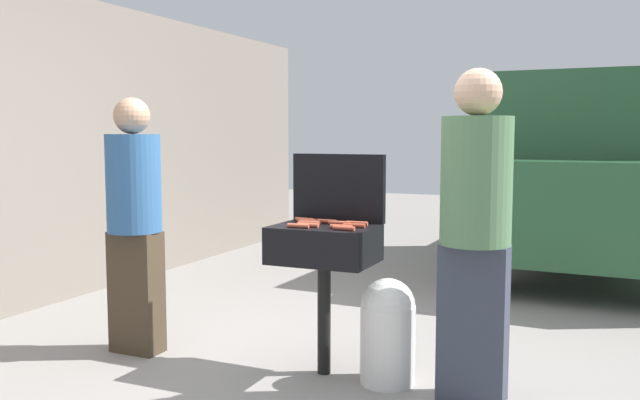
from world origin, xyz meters
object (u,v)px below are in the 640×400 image
Objects in this scene: hot_dog_1 at (305,220)px; person_left at (134,216)px; hot_dog_8 at (308,225)px; parked_minivan at (593,173)px; hot_dog_3 at (307,221)px; hot_dog_5 at (354,225)px; hot_dog_11 at (309,223)px; hot_dog_2 at (311,222)px; hot_dog_10 at (357,223)px; bbq_grill at (324,249)px; hot_dog_7 at (344,228)px; hot_dog_6 at (341,227)px; hot_dog_4 at (327,221)px; hot_dog_0 at (339,223)px; propane_tank at (388,329)px; person_right at (475,224)px; hot_dog_9 at (298,226)px.

person_left is at bearing -167.02° from hot_dog_1.
parked_minivan is at bearing 72.27° from hot_dog_8.
parked_minivan reaches higher than hot_dog_3.
hot_dog_8 is (-0.26, -0.09, 0.00)m from hot_dog_5.
hot_dog_11 is at bearing -56.27° from hot_dog_1.
hot_dog_1 is at bearing 119.82° from hot_dog_8.
hot_dog_10 is at bearing 11.74° from hot_dog_2.
bbq_grill is 6.93× the size of hot_dog_8.
person_left is at bearing -171.97° from hot_dog_2.
hot_dog_6 is at bearing 125.53° from hot_dog_7.
hot_dog_4 is (0.16, -0.02, 0.00)m from hot_dog_1.
hot_dog_2 is 0.14m from hot_dog_8.
hot_dog_4 is at bearing 132.79° from hot_dog_6.
hot_dog_0 and hot_dog_6 have the same top height.
parked_minivan is (1.41, 4.24, 0.11)m from hot_dog_11.
hot_dog_0 reaches higher than bbq_grill.
hot_dog_0 is 0.21× the size of propane_tank.
hot_dog_1 is 0.16m from hot_dog_4.
propane_tank is (0.40, 0.00, -0.44)m from bbq_grill.
hot_dog_5 is 1.00× the size of hot_dog_11.
hot_dog_5 is 1.00× the size of hot_dog_6.
hot_dog_7 is (0.37, -0.26, 0.00)m from hot_dog_1.
hot_dog_3 is 1.00× the size of hot_dog_7.
hot_dog_3 is 0.07× the size of person_right.
hot_dog_6 is 1.00× the size of hot_dog_11.
parked_minivan is (1.35, 4.11, 0.11)m from hot_dog_4.
hot_dog_5 is 1.00× the size of hot_dog_9.
bbq_grill is at bearing 179.20° from hot_dog_5.
hot_dog_11 is 4.47m from parked_minivan.
hot_dog_3 is 0.33m from hot_dog_10.
person_left reaches higher than hot_dog_5.
hot_dog_9 is at bearing 16.02° from person_left.
hot_dog_7 is (0.04, -0.05, 0.00)m from hot_dog_6.
hot_dog_4 is at bearing 176.85° from hot_dog_10.
person_left is (-1.44, -0.05, -0.00)m from hot_dog_6.
hot_dog_11 is 0.08× the size of person_left.
hot_dog_10 and hot_dog_11 have the same top height.
parked_minivan is at bearing -106.92° from person_right.
hot_dog_1 is at bearing 123.73° from hot_dog_11.
parked_minivan reaches higher than hot_dog_4.
hot_dog_10 is (0.10, 0.03, 0.00)m from hot_dog_0.
hot_dog_5 is 0.08× the size of person_left.
hot_dog_3 is 0.21m from hot_dog_8.
hot_dog_8 is 0.76m from propane_tank.
person_left is (-1.11, -0.26, -0.00)m from hot_dog_1.
hot_dog_5 reaches higher than propane_tank.
person_left reaches higher than hot_dog_0.
hot_dog_9 is at bearing -163.73° from propane_tank.
hot_dog_6 is (0.07, -0.15, 0.00)m from hot_dog_0.
parked_minivan reaches higher than hot_dog_0.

